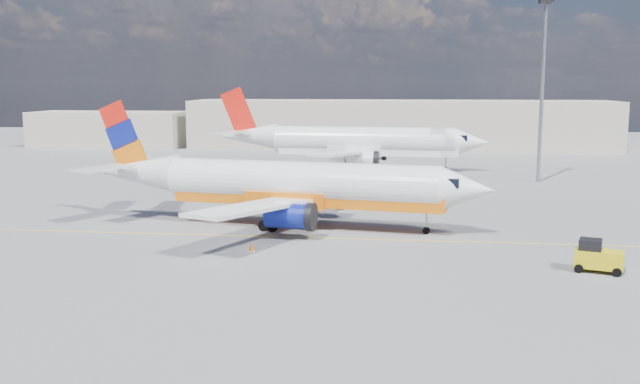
# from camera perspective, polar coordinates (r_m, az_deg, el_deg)

# --- Properties ---
(ground) EXTENTS (240.00, 240.00, 0.00)m
(ground) POSITION_cam_1_polar(r_m,az_deg,el_deg) (48.08, -0.63, -4.46)
(ground) COLOR slate
(ground) RESTS_ON ground
(taxi_line) EXTENTS (70.00, 0.15, 0.01)m
(taxi_line) POSITION_cam_1_polar(r_m,az_deg,el_deg) (50.98, -0.19, -3.69)
(taxi_line) COLOR yellow
(taxi_line) RESTS_ON ground
(terminal_main) EXTENTS (70.00, 14.00, 8.00)m
(terminal_main) POSITION_cam_1_polar(r_m,az_deg,el_deg) (121.61, 6.38, 5.40)
(terminal_main) COLOR beige
(terminal_main) RESTS_ON ground
(terminal_annex) EXTENTS (26.00, 10.00, 6.00)m
(terminal_annex) POSITION_cam_1_polar(r_m,az_deg,el_deg) (129.22, -16.49, 4.85)
(terminal_annex) COLOR beige
(terminal_annex) RESTS_ON ground
(main_jet) EXTENTS (32.00, 24.91, 9.67)m
(main_jet) POSITION_cam_1_polar(r_m,az_deg,el_deg) (54.63, -2.46, 0.57)
(main_jet) COLOR white
(main_jet) RESTS_ON ground
(second_jet) EXTENTS (34.45, 27.18, 10.44)m
(second_jet) POSITION_cam_1_polar(r_m,az_deg,el_deg) (90.80, 2.84, 4.00)
(second_jet) COLOR white
(second_jet) RESTS_ON ground
(gse_tug) EXTENTS (3.00, 2.37, 1.91)m
(gse_tug) POSITION_cam_1_polar(r_m,az_deg,el_deg) (44.89, 21.32, -4.84)
(gse_tug) COLOR black
(gse_tug) RESTS_ON ground
(traffic_cone) EXTENTS (0.42, 0.42, 0.59)m
(traffic_cone) POSITION_cam_1_polar(r_m,az_deg,el_deg) (47.15, -5.50, -4.41)
(traffic_cone) COLOR white
(traffic_cone) RESTS_ON ground
(floodlight_mast) EXTENTS (1.45, 1.45, 19.93)m
(floodlight_mast) POSITION_cam_1_polar(r_m,az_deg,el_deg) (82.54, 17.40, 9.02)
(floodlight_mast) COLOR #94949C
(floodlight_mast) RESTS_ON ground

